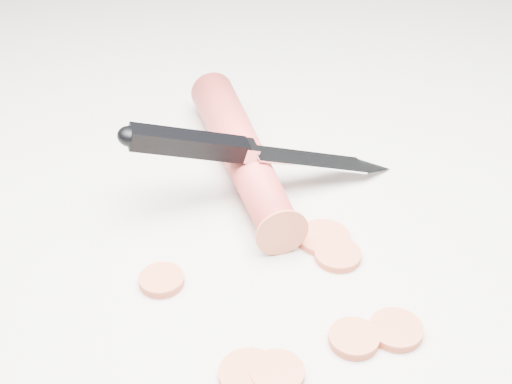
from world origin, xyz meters
TOP-DOWN VIEW (x-y plane):
  - ground at (0.00, 0.00)m, footprint 2.40×2.40m
  - carrot at (0.05, 0.11)m, footprint 0.10×0.22m
  - carrot_slice_0 at (-0.05, -0.08)m, footprint 0.03×0.03m
  - carrot_slice_1 at (-0.06, -0.07)m, footprint 0.04×0.04m
  - carrot_slice_2 at (0.05, -0.02)m, footprint 0.03×0.03m
  - carrot_slice_3 at (0.01, -0.09)m, footprint 0.03×0.03m
  - carrot_slice_4 at (0.05, 0.00)m, footprint 0.04×0.04m
  - carrot_slice_5 at (-0.07, 0.03)m, footprint 0.03×0.03m
  - carrot_slice_6 at (0.03, -0.10)m, footprint 0.03×0.03m
  - kitchen_knife at (0.05, 0.08)m, footprint 0.22×0.09m

SIDE VIEW (x-z plane):
  - ground at x=0.00m, z-range 0.00..0.00m
  - carrot_slice_1 at x=-0.06m, z-range 0.00..0.01m
  - carrot_slice_4 at x=0.05m, z-range 0.00..0.01m
  - carrot_slice_2 at x=0.05m, z-range 0.00..0.01m
  - carrot_slice_6 at x=0.03m, z-range 0.00..0.01m
  - carrot_slice_3 at x=0.01m, z-range 0.00..0.01m
  - carrot_slice_5 at x=-0.07m, z-range 0.00..0.01m
  - carrot_slice_0 at x=-0.05m, z-range 0.00..0.01m
  - carrot at x=0.05m, z-range 0.00..0.04m
  - kitchen_knife at x=0.05m, z-range 0.00..0.08m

